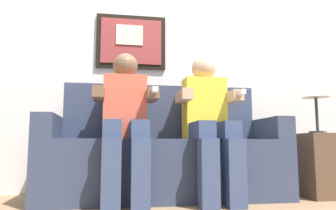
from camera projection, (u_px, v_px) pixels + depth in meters
ground_plane at (172, 207)px, 2.18m from camera, size 5.52×5.52×0.00m
back_wall_assembly at (156, 50)px, 3.09m from camera, size 4.25×0.10×2.60m
couch at (164, 158)px, 2.54m from camera, size 1.85×0.58×0.90m
person_on_left at (125, 117)px, 2.36m from camera, size 0.46×0.56×1.11m
person_on_right at (209, 119)px, 2.46m from camera, size 0.46×0.56×1.11m
side_table_right at (323, 165)px, 2.64m from camera, size 0.40×0.40×0.50m
table_lamp at (315, 90)px, 2.72m from camera, size 0.22×0.22×0.46m
spare_remote_on_table at (324, 132)px, 2.63m from camera, size 0.04×0.13×0.02m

